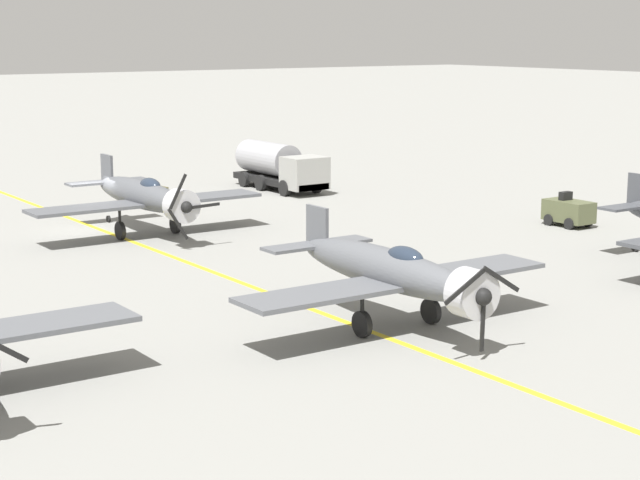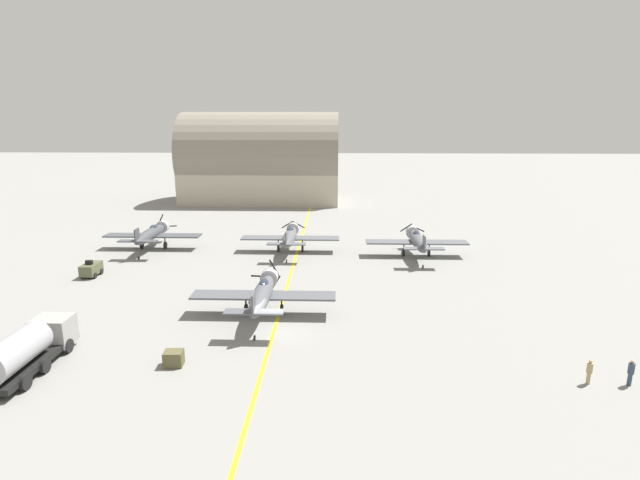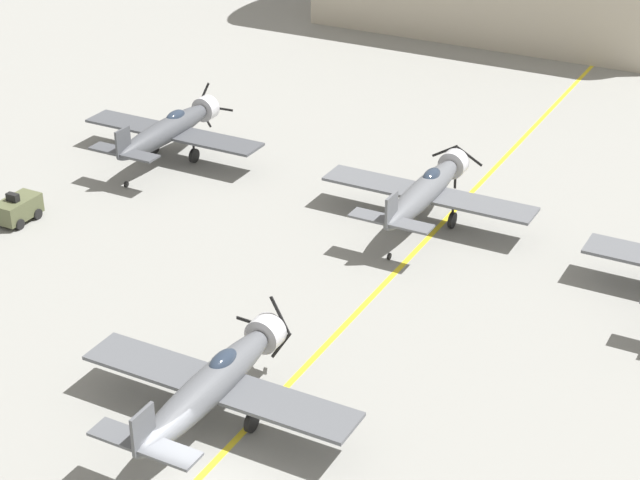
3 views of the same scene
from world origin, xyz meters
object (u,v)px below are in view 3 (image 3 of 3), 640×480
at_px(airplane_far_center, 426,191).
at_px(airplane_far_left, 169,130).
at_px(airplane_mid_center, 213,383).
at_px(tow_tractor, 18,208).

bearing_deg(airplane_far_center, airplane_far_left, -179.52).
height_order(airplane_far_left, airplane_far_center, same).
bearing_deg(airplane_mid_center, tow_tractor, 136.51).
distance_m(airplane_far_left, tow_tractor, 11.31).
height_order(airplane_far_left, airplane_mid_center, same).
relative_size(airplane_far_center, tow_tractor, 4.62).
bearing_deg(airplane_mid_center, airplane_far_left, 112.93).
bearing_deg(airplane_far_center, tow_tractor, -149.78).
relative_size(airplane_mid_center, airplane_far_center, 1.00).
height_order(airplane_mid_center, tow_tractor, airplane_mid_center).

